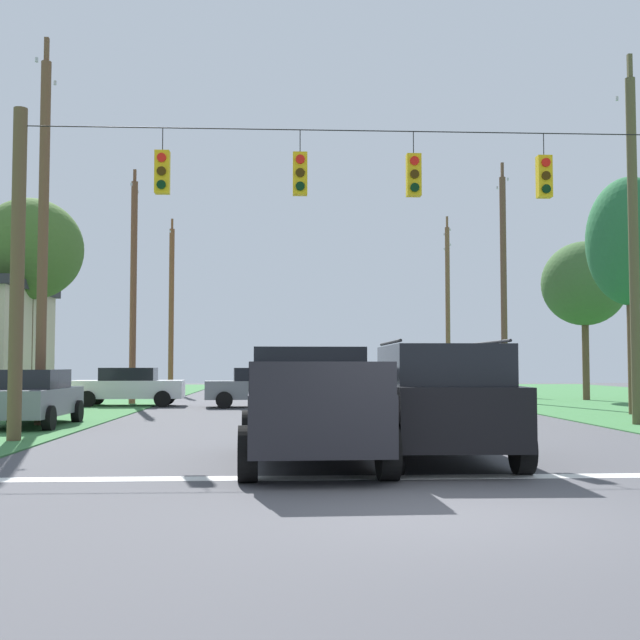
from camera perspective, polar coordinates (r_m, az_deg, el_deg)
ground_plane at (r=9.28m, az=8.43°, el=-13.49°), size 120.00×120.00×0.00m
stop_bar_stripe at (r=11.98m, az=5.79°, el=-11.13°), size 12.77×0.45×0.01m
lane_dash_0 at (r=17.90m, az=2.88°, el=-8.50°), size 2.50×0.15×0.01m
lane_dash_1 at (r=25.48m, az=1.15°, el=-6.91°), size 2.50×0.15×0.01m
lane_dash_2 at (r=30.49m, az=0.49°, el=-6.30°), size 2.50×0.15×0.01m
lane_dash_3 at (r=41.26m, az=-0.38°, el=-5.48°), size 2.50×0.15×0.01m
overhead_signal_span at (r=17.70m, az=2.81°, el=4.68°), size 15.21×0.31×7.27m
pickup_truck at (r=13.33m, az=-0.78°, el=-6.18°), size 2.43×5.46×1.95m
suv_black at (r=13.84m, az=8.52°, el=-5.65°), size 2.28×4.83×2.05m
distant_car_crossing_white at (r=32.45m, az=-13.55°, el=-4.63°), size 4.37×2.15×1.52m
distant_car_oncoming at (r=31.00m, az=-4.26°, el=-4.78°), size 4.43×2.29×1.52m
distant_car_far_parked at (r=22.51m, az=-20.07°, el=-5.21°), size 2.05×4.31×1.52m
utility_pole_mid_right at (r=23.57m, az=21.55°, el=5.18°), size 0.27×1.81×10.29m
utility_pole_far_right at (r=35.98m, az=13.02°, el=2.49°), size 0.28×1.77×10.61m
utility_pole_near_left at (r=47.66m, az=9.14°, el=1.15°), size 0.27×1.82×10.45m
utility_pole_far_left at (r=23.06m, az=-19.23°, el=5.80°), size 0.28×1.81×10.68m
utility_pole_distant_right at (r=34.14m, az=-13.23°, el=2.24°), size 0.27×1.55×9.85m
utility_pole_distant_left at (r=47.09m, az=-10.61°, el=0.86°), size 0.30×1.69×10.17m
tree_roadside_right at (r=28.25m, az=21.33°, el=5.21°), size 2.83×2.83×7.85m
tree_roadside_far_right at (r=28.78m, az=-20.02°, el=4.77°), size 3.50×3.50×7.29m
tree_roadside_left at (r=38.56m, az=18.42°, el=2.47°), size 3.89×3.89×7.31m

